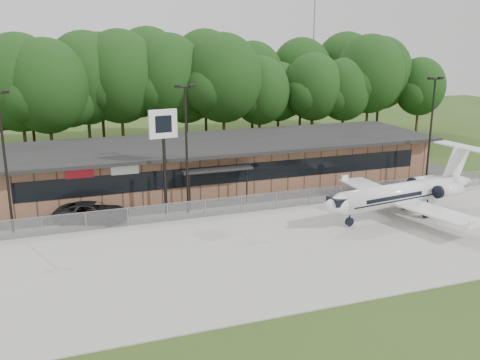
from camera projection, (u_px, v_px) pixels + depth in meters
name	position (u px, v px, depth m)	size (l,w,h in m)	color
ground	(351.00, 294.00, 29.49)	(160.00, 160.00, 0.00)	#2F4518
apron	(290.00, 243.00, 36.75)	(64.00, 18.00, 0.08)	#9E9B93
parking_lot	(235.00, 197.00, 47.19)	(50.00, 9.00, 0.06)	#383835
terminal	(219.00, 162.00, 50.66)	(41.00, 11.65, 4.30)	brown
fence	(253.00, 203.00, 42.91)	(46.00, 0.04, 1.52)	gray
treeline	(174.00, 88.00, 65.67)	(72.00, 12.00, 15.00)	#163410
radio_mast	(313.00, 45.00, 77.00)	(0.20, 0.20, 25.00)	gray
light_pole_left	(4.00, 152.00, 37.04)	(1.55, 0.30, 10.23)	black
light_pole_mid	(186.00, 140.00, 41.28)	(1.55, 0.30, 10.23)	black
light_pole_right	(431.00, 124.00, 48.79)	(1.55, 0.30, 10.23)	black
business_jet	(403.00, 194.00, 41.54)	(15.61, 13.96, 5.25)	white
suv	(92.00, 212.00, 40.75)	(2.54, 5.52, 1.53)	#2F2E31
pole_sign	(163.00, 135.00, 40.87)	(2.22, 0.50, 8.41)	black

